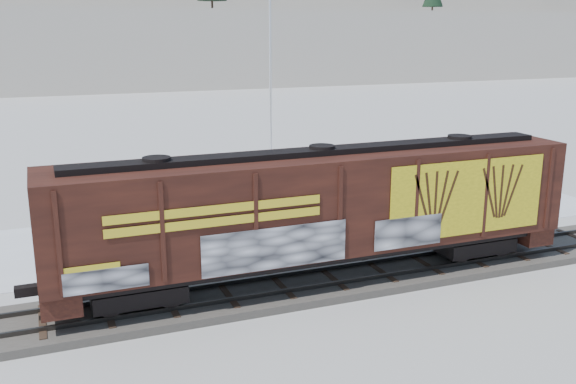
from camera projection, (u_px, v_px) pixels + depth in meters
name	position (u px, v px, depth m)	size (l,w,h in m)	color
ground	(281.00, 292.00, 22.99)	(500.00, 500.00, 0.00)	white
rail_track	(281.00, 289.00, 22.95)	(50.00, 3.40, 0.43)	#59544C
parking_strip	(223.00, 232.00, 29.74)	(40.00, 8.00, 0.03)	white
hillside	(60.00, 4.00, 145.33)	(360.00, 110.00, 93.00)	white
hopper_railcar	(321.00, 206.00, 22.78)	(19.13, 3.06, 4.71)	black
flagpole	(272.00, 105.00, 37.94)	(2.30, 0.90, 12.65)	silver
car_silver	(216.00, 227.00, 28.17)	(1.63, 4.06, 1.38)	#A8ABAF
car_white	(254.00, 217.00, 29.60)	(1.46, 4.19, 1.38)	silver
car_dark	(406.00, 198.00, 32.71)	(2.16, 5.30, 1.54)	#202328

